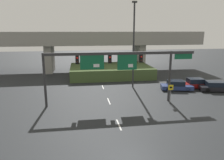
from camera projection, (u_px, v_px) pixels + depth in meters
The scene contains 10 objects.
ground_plane at pixel (133, 158), 15.03m from camera, with size 160.00×160.00×0.00m, color black.
lane_markings at pixel (106, 93), 30.31m from camera, with size 0.14×23.17×0.01m.
signal_gantry at pixel (117, 62), 25.09m from camera, with size 17.67×0.44×6.15m.
speed_limit_sign at pixel (171, 91), 25.64m from camera, with size 0.60×0.11×2.39m.
highway_light_pole_near at pixel (134, 43), 32.13m from camera, with size 0.70×0.36×12.59m.
overpass_bridge at pixel (95, 42), 46.16m from camera, with size 45.06×7.51×8.24m.
grass_embankment at pixel (110, 71), 41.53m from camera, with size 14.96×9.95×1.94m.
parked_sedan_near_right at pixel (176, 86), 31.90m from camera, with size 4.78×2.79×1.39m.
parked_sedan_mid_right at pixel (196, 84), 32.97m from camera, with size 4.48×2.14×1.48m.
parked_sedan_far_right at pixel (216, 87), 31.26m from camera, with size 4.89×2.79×1.41m.
Camera 1 is at (-3.43, -13.06, 8.64)m, focal length 35.00 mm.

